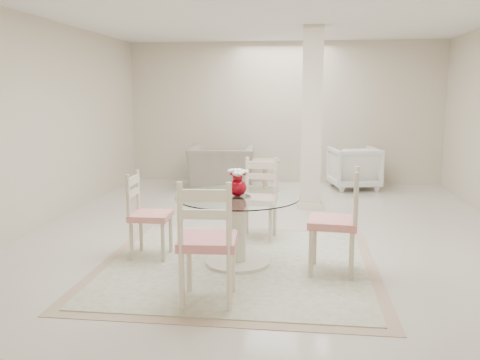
# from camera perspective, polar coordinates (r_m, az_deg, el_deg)

# --- Properties ---
(ground) EXTENTS (7.00, 7.00, 0.00)m
(ground) POSITION_cam_1_polar(r_m,az_deg,el_deg) (6.63, 3.60, -5.46)
(ground) COLOR beige
(ground) RESTS_ON ground
(room_shell) EXTENTS (6.02, 7.02, 2.71)m
(room_shell) POSITION_cam_1_polar(r_m,az_deg,el_deg) (6.40, 3.79, 10.79)
(room_shell) COLOR beige
(room_shell) RESTS_ON ground
(column) EXTENTS (0.30, 0.30, 2.70)m
(column) POSITION_cam_1_polar(r_m,az_deg,el_deg) (7.70, 8.04, 6.79)
(column) COLOR beige
(column) RESTS_ON ground
(area_rug) EXTENTS (2.82, 2.82, 0.02)m
(area_rug) POSITION_cam_1_polar(r_m,az_deg,el_deg) (5.27, -0.27, -9.43)
(area_rug) COLOR tan
(area_rug) RESTS_ON ground
(dining_table) EXTENTS (1.25, 1.25, 0.72)m
(dining_table) POSITION_cam_1_polar(r_m,az_deg,el_deg) (5.16, -0.27, -5.66)
(dining_table) COLOR beige
(dining_table) RESTS_ON ground
(red_vase) EXTENTS (0.21, 0.20, 0.28)m
(red_vase) POSITION_cam_1_polar(r_m,az_deg,el_deg) (5.06, -0.27, -0.29)
(red_vase) COLOR #A60514
(red_vase) RESTS_ON dining_table
(dining_chair_east) EXTENTS (0.50, 0.50, 1.14)m
(dining_chair_east) POSITION_cam_1_polar(r_m,az_deg,el_deg) (4.95, 11.28, -3.75)
(dining_chair_east) COLOR beige
(dining_chair_east) RESTS_ON ground
(dining_chair_north) EXTENTS (0.46, 0.46, 1.07)m
(dining_chair_north) POSITION_cam_1_polar(r_m,az_deg,el_deg) (6.08, 2.19, -1.41)
(dining_chair_north) COLOR beige
(dining_chair_north) RESTS_ON ground
(dining_chair_west) EXTENTS (0.41, 0.41, 1.02)m
(dining_chair_west) POSITION_cam_1_polar(r_m,az_deg,el_deg) (5.46, -10.66, -3.16)
(dining_chair_west) COLOR beige
(dining_chair_west) RESTS_ON ground
(dining_chair_south) EXTENTS (0.50, 0.50, 1.17)m
(dining_chair_south) POSITION_cam_1_polar(r_m,az_deg,el_deg) (4.15, -3.76, -6.01)
(dining_chair_south) COLOR #F3E7C8
(dining_chair_south) RESTS_ON ground
(recliner_taupe) EXTENTS (1.23, 1.09, 0.76)m
(recliner_taupe) POSITION_cam_1_polar(r_m,az_deg,el_deg) (9.33, -2.08, 1.42)
(recliner_taupe) COLOR gray
(recliner_taupe) RESTS_ON ground
(armchair_white) EXTENTS (0.98, 1.00, 0.77)m
(armchair_white) POSITION_cam_1_polar(r_m,az_deg,el_deg) (9.50, 12.66, 1.35)
(armchair_white) COLOR white
(armchair_white) RESTS_ON ground
(side_table) EXTENTS (0.55, 0.55, 0.57)m
(side_table) POSITION_cam_1_polar(r_m,az_deg,el_deg) (8.97, 2.80, 0.32)
(side_table) COLOR tan
(side_table) RESTS_ON ground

